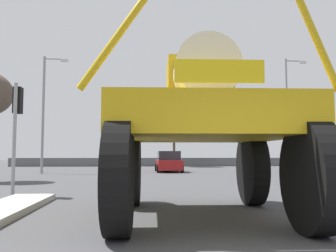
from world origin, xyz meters
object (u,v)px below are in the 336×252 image
Objects in this scene: traffic_signal_near_left at (17,114)px; streetlight_far_left at (45,108)px; sedan_ahead at (169,162)px; traffic_signal_near_right at (324,118)px; oversize_sprayer at (201,128)px; bare_tree_right at (305,113)px; streetlight_far_right at (288,109)px; bare_tree_far_center at (174,112)px.

streetlight_far_left is at bearing 100.78° from traffic_signal_near_left.
sedan_ahead is 15.68m from traffic_signal_near_right.
oversize_sprayer is 19.43m from streetlight_far_left.
oversize_sprayer is 1.57× the size of traffic_signal_near_left.
oversize_sprayer is 1.00× the size of bare_tree_right.
oversize_sprayer is 19.29m from sedan_ahead.
sedan_ahead is 1.20× the size of traffic_signal_near_right.
oversize_sprayer is 1.61× the size of traffic_signal_near_right.
streetlight_far_right reaches higher than oversize_sprayer.
sedan_ahead is 9.48m from streetlight_far_left.
traffic_signal_near_right is at bearing -46.90° from streetlight_far_left.
bare_tree_right is at bearing 40.97° from traffic_signal_near_left.
bare_tree_far_center is at bearing 52.09° from streetlight_far_left.
sedan_ahead is (0.88, 19.24, -1.12)m from oversize_sprayer.
traffic_signal_near_right is 0.43× the size of streetlight_far_left.
traffic_signal_near_left is 21.13m from streetlight_far_right.
oversize_sprayer is at bearing -94.46° from bare_tree_far_center.
bare_tree_far_center is at bearing 123.97° from bare_tree_right.
bare_tree_right is at bearing 1.26° from streetlight_far_left.
streetlight_far_right is 13.97m from bare_tree_far_center.
bare_tree_far_center is at bearing 74.11° from traffic_signal_near_left.
sedan_ahead is 0.56× the size of bare_tree_far_center.
traffic_signal_near_left is at bearing -179.99° from traffic_signal_near_right.
oversize_sprayer is 30.94m from bare_tree_far_center.
streetlight_far_left is 18.54m from bare_tree_right.
streetlight_far_right reaches higher than bare_tree_right.
streetlight_far_right is 1.17× the size of bare_tree_far_center.
bare_tree_right is at bearing -28.75° from oversize_sprayer.
streetlight_far_left reaches higher than sedan_ahead.
streetlight_far_left reaches higher than traffic_signal_near_left.
bare_tree_right is (18.54, 0.41, -0.15)m from streetlight_far_left.
oversize_sprayer is at bearing -120.98° from bare_tree_right.
sedan_ahead is 0.48× the size of streetlight_far_right.
sedan_ahead is 12.53m from bare_tree_far_center.
streetlight_far_left is 1.45× the size of bare_tree_right.
bare_tree_right is (5.94, 13.87, 1.77)m from traffic_signal_near_right.
streetlight_far_left is 17.65m from streetlight_far_right.
traffic_signal_near_right is 0.62× the size of bare_tree_right.
streetlight_far_right is (9.91, 18.87, 2.86)m from oversize_sprayer.
streetlight_far_left reaches higher than bare_tree_far_center.
streetlight_far_right is (15.05, 14.69, 2.14)m from traffic_signal_near_left.
traffic_signal_near_left is 0.41× the size of streetlight_far_right.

